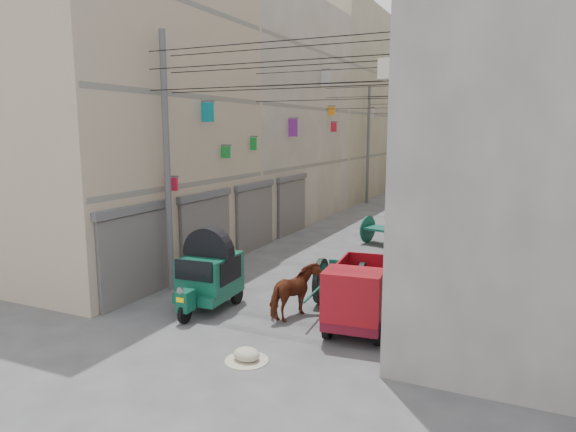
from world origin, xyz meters
The scene contains 18 objects.
ground centered at (0.00, 0.00, 0.00)m, with size 140.00×140.00×0.00m, color #444446.
building_row_left centered at (-8.00, 34.13, 6.46)m, with size 8.00×62.00×14.00m.
building_row_right centered at (8.00, 34.13, 6.46)m, with size 8.00×62.00×14.00m.
end_cap_building centered at (0.00, 66.00, 6.50)m, with size 22.00×10.00×13.00m, color tan.
shutters_left centered at (-3.92, 10.38, 1.49)m, with size 0.18×14.40×2.88m.
signboards centered at (-0.01, 21.66, 3.43)m, with size 8.22×40.52×5.67m.
ac_units centered at (3.65, 7.67, 7.43)m, with size 0.70×6.55×3.35m.
utility_poles centered at (0.00, 17.00, 4.00)m, with size 7.40×22.20×8.00m.
overhead_cables centered at (0.00, 14.40, 6.77)m, with size 7.40×22.52×1.12m.
auto_rickshaw centered at (-1.54, 5.08, 1.06)m, with size 1.56×2.58×1.79m.
tonga_cart centered at (1.80, 6.90, 0.70)m, with size 1.49×3.04×1.34m.
mini_truck centered at (2.85, 5.19, 0.85)m, with size 1.73×3.29×1.78m.
second_cart centered at (0.73, 15.31, 0.65)m, with size 1.67×1.57×1.23m.
feed_sack centered at (1.12, 2.51, 0.15)m, with size 0.61×0.48×0.30m, color #BEB59D.
horse centered at (1.03, 5.38, 0.72)m, with size 0.78×1.71×1.44m, color maroon.
distant_car_white centered at (-1.08, 27.29, 0.62)m, with size 1.45×3.61×1.23m, color silver.
distant_car_grey centered at (0.95, 35.31, 0.67)m, with size 1.41×4.05×1.34m, color #535857.
distant_car_green centered at (-1.64, 36.98, 0.59)m, with size 1.65×4.05×1.18m, color #1A4D2C.
Camera 1 is at (6.46, -6.78, 5.04)m, focal length 32.00 mm.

